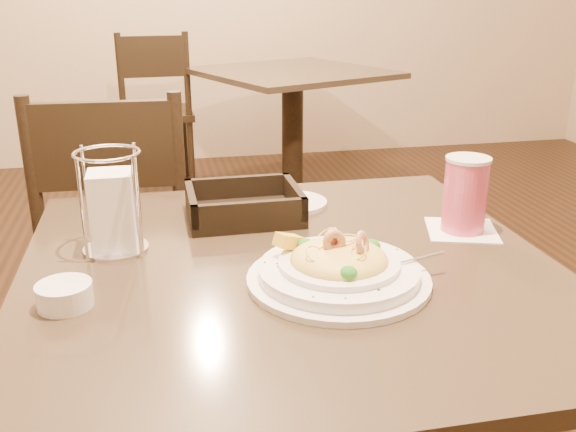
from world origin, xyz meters
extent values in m
cube|color=#463928|center=(0.00, 0.00, 0.72)|extent=(0.90, 0.90, 0.03)
cylinder|color=black|center=(0.54, 2.49, 0.01)|extent=(0.52, 0.52, 0.03)
cylinder|color=black|center=(0.54, 2.49, 0.37)|extent=(0.12, 0.12, 0.67)
cube|color=#463928|center=(0.54, 2.49, 0.72)|extent=(1.18, 1.18, 0.03)
cube|color=black|center=(-0.33, 0.83, 0.45)|extent=(0.44, 0.44, 0.04)
cylinder|color=black|center=(-0.14, 1.00, 0.21)|extent=(0.04, 0.04, 0.43)
cylinder|color=black|center=(-0.50, 1.02, 0.21)|extent=(0.04, 0.04, 0.43)
cylinder|color=black|center=(-0.16, 0.64, 0.21)|extent=(0.04, 0.04, 0.43)
cylinder|color=black|center=(-0.52, 0.66, 0.21)|extent=(0.04, 0.04, 0.43)
cylinder|color=black|center=(-0.16, 0.64, 0.70)|extent=(0.04, 0.04, 0.46)
cylinder|color=black|center=(-0.52, 0.66, 0.70)|extent=(0.04, 0.04, 0.46)
cube|color=black|center=(-0.34, 0.65, 0.80)|extent=(0.36, 0.05, 0.22)
cube|color=black|center=(-0.21, 2.87, 0.45)|extent=(0.44, 0.44, 0.04)
cylinder|color=black|center=(-0.04, 3.06, 0.21)|extent=(0.04, 0.04, 0.43)
cylinder|color=black|center=(-0.40, 3.04, 0.21)|extent=(0.04, 0.04, 0.43)
cylinder|color=black|center=(-0.02, 2.70, 0.21)|extent=(0.04, 0.04, 0.43)
cylinder|color=black|center=(-0.38, 2.68, 0.21)|extent=(0.04, 0.04, 0.43)
cylinder|color=black|center=(-0.02, 2.70, 0.70)|extent=(0.04, 0.04, 0.46)
cylinder|color=black|center=(-0.38, 2.68, 0.70)|extent=(0.04, 0.04, 0.46)
cube|color=black|center=(-0.20, 2.69, 0.80)|extent=(0.36, 0.05, 0.22)
cylinder|color=white|center=(0.06, -0.09, 0.74)|extent=(0.29, 0.29, 0.01)
cylinder|color=white|center=(0.06, -0.09, 0.75)|extent=(0.26, 0.26, 0.02)
cylinder|color=white|center=(0.06, -0.09, 0.77)|extent=(0.19, 0.19, 0.01)
ellipsoid|color=#DDC050|center=(0.06, -0.09, 0.77)|extent=(0.16, 0.16, 0.05)
cube|color=yellow|center=(-0.01, -0.03, 0.79)|extent=(0.06, 0.05, 0.04)
cube|color=silver|center=(0.18, -0.09, 0.77)|extent=(0.11, 0.03, 0.01)
cube|color=silver|center=(0.12, -0.09, 0.77)|extent=(0.03, 0.02, 0.00)
torus|color=#DDC050|center=(0.07, -0.10, 0.79)|extent=(0.06, 0.06, 0.02)
torus|color=#DDC050|center=(0.07, -0.08, 0.79)|extent=(0.06, 0.05, 0.02)
torus|color=#DDC050|center=(0.02, -0.07, 0.78)|extent=(0.05, 0.05, 0.02)
torus|color=#DDC050|center=(0.02, -0.11, 0.80)|extent=(0.04, 0.03, 0.03)
torus|color=#DDC050|center=(0.06, -0.09, 0.79)|extent=(0.04, 0.03, 0.02)
torus|color=#DDC050|center=(0.05, -0.04, 0.80)|extent=(0.05, 0.06, 0.03)
torus|color=#DDC050|center=(0.08, -0.12, 0.80)|extent=(0.03, 0.03, 0.02)
torus|color=#DDC050|center=(0.03, -0.08, 0.80)|extent=(0.03, 0.03, 0.03)
torus|color=#DDC050|center=(0.04, -0.09, 0.78)|extent=(0.04, 0.05, 0.02)
torus|color=#DDC050|center=(0.11, -0.09, 0.78)|extent=(0.05, 0.05, 0.02)
torus|color=#DDC050|center=(0.08, -0.06, 0.80)|extent=(0.06, 0.06, 0.01)
torus|color=#DDC050|center=(0.05, -0.14, 0.78)|extent=(0.04, 0.04, 0.02)
torus|color=#DDC050|center=(0.06, -0.08, 0.79)|extent=(0.03, 0.03, 0.02)
torus|color=#DDC050|center=(0.03, -0.12, 0.78)|extent=(0.03, 0.03, 0.01)
torus|color=#DDC050|center=(0.09, -0.12, 0.79)|extent=(0.04, 0.04, 0.03)
torus|color=#DDC050|center=(0.04, -0.07, 0.78)|extent=(0.05, 0.04, 0.04)
torus|color=#DDC050|center=(0.06, -0.09, 0.78)|extent=(0.03, 0.03, 0.02)
torus|color=#DDC050|center=(0.06, -0.09, 0.79)|extent=(0.03, 0.04, 0.03)
torus|color=#DDC050|center=(0.07, -0.06, 0.78)|extent=(0.04, 0.04, 0.00)
torus|color=#EBA274|center=(0.05, -0.09, 0.81)|extent=(0.04, 0.02, 0.04)
torus|color=#EBA274|center=(0.05, -0.09, 0.81)|extent=(0.04, 0.03, 0.04)
torus|color=#EBA274|center=(0.05, -0.08, 0.81)|extent=(0.05, 0.04, 0.04)
torus|color=#EBA274|center=(0.09, -0.11, 0.81)|extent=(0.04, 0.04, 0.04)
ellipsoid|color=#1E6216|center=(0.12, -0.06, 0.78)|extent=(0.03, 0.03, 0.02)
ellipsoid|color=#1E6216|center=(0.02, -0.03, 0.78)|extent=(0.03, 0.03, 0.02)
ellipsoid|color=#1E6216|center=(0.05, -0.15, 0.78)|extent=(0.03, 0.03, 0.02)
cube|color=#266619|center=(0.04, -0.20, 0.76)|extent=(0.00, 0.00, 0.00)
cube|color=#266619|center=(0.09, -0.18, 0.76)|extent=(0.00, 0.00, 0.00)
cube|color=#266619|center=(0.02, 0.00, 0.76)|extent=(0.00, 0.00, 0.00)
cube|color=#266619|center=(0.09, 0.01, 0.76)|extent=(0.00, 0.00, 0.00)
cube|color=#266619|center=(-0.01, -0.18, 0.76)|extent=(0.00, 0.00, 0.00)
cube|color=#266619|center=(0.09, -0.18, 0.76)|extent=(0.00, 0.00, 0.00)
cube|color=#266619|center=(0.17, -0.04, 0.76)|extent=(0.00, 0.00, 0.00)
cube|color=#266619|center=(-0.04, -0.07, 0.76)|extent=(0.00, 0.00, 0.00)
cube|color=#266619|center=(-0.05, -0.05, 0.76)|extent=(0.00, 0.00, 0.00)
cube|color=#266619|center=(-0.03, -0.06, 0.76)|extent=(0.00, 0.00, 0.00)
cube|color=#266619|center=(0.10, 0.01, 0.76)|extent=(0.00, 0.00, 0.00)
cube|color=white|center=(0.36, 0.08, 0.73)|extent=(0.16, 0.16, 0.00)
cylinder|color=#D74C6B|center=(0.36, 0.08, 0.81)|extent=(0.08, 0.08, 0.14)
cylinder|color=white|center=(0.36, 0.08, 0.88)|extent=(0.08, 0.08, 0.01)
cube|color=black|center=(-0.04, 0.24, 0.74)|extent=(0.23, 0.19, 0.02)
cube|color=black|center=(0.06, 0.24, 0.77)|extent=(0.02, 0.18, 0.05)
cube|color=black|center=(-0.15, 0.24, 0.77)|extent=(0.02, 0.18, 0.05)
cube|color=black|center=(-0.05, 0.33, 0.77)|extent=(0.22, 0.02, 0.05)
cube|color=black|center=(-0.04, 0.16, 0.77)|extent=(0.22, 0.02, 0.05)
cylinder|color=silver|center=(-0.29, 0.12, 0.74)|extent=(0.12, 0.12, 0.01)
torus|color=silver|center=(-0.29, 0.12, 0.91)|extent=(0.12, 0.12, 0.01)
cube|color=white|center=(-0.29, 0.12, 0.81)|extent=(0.08, 0.08, 0.14)
cylinder|color=silver|center=(-0.34, 0.08, 0.83)|extent=(0.01, 0.01, 0.18)
cylinder|color=silver|center=(-0.25, 0.08, 0.83)|extent=(0.01, 0.01, 0.18)
cylinder|color=silver|center=(-0.34, 0.17, 0.83)|extent=(0.01, 0.01, 0.18)
cylinder|color=silver|center=(-0.25, 0.17, 0.83)|extent=(0.01, 0.01, 0.18)
cylinder|color=white|center=(0.07, 0.30, 0.74)|extent=(0.19, 0.19, 0.01)
cylinder|color=white|center=(-0.36, -0.08, 0.75)|extent=(0.11, 0.11, 0.04)
camera|label=1|loc=(-0.21, -0.97, 1.19)|focal=40.00mm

